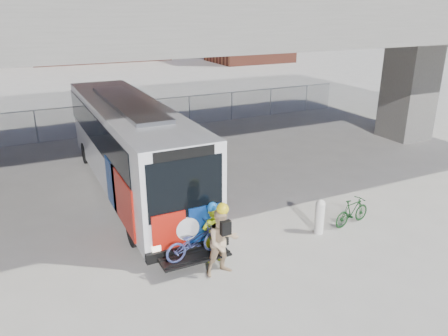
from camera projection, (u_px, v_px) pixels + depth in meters
ground at (211, 211)px, 16.07m from camera, size 160.00×160.00×0.00m
bus at (130, 140)px, 17.25m from camera, size 2.67×12.97×3.69m
overpass at (167, 21)px, 17.15m from camera, size 40.00×16.00×7.95m
chainlink_fence at (126, 109)px, 25.67m from camera, size 30.00×0.06×30.00m
brick_buildings at (61, 20)px, 55.27m from camera, size 54.00×22.00×12.00m
bollard at (320, 215)px, 14.31m from camera, size 0.31×0.31×1.20m
cyclist_hivis at (213, 233)px, 12.62m from camera, size 0.65×0.44×1.91m
cyclist_tan at (223, 241)px, 11.99m from camera, size 0.97×0.77×2.17m
bike_parked at (352, 212)px, 14.95m from camera, size 1.65×0.68×0.96m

